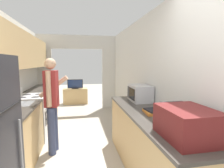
% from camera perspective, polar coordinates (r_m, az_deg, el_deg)
% --- Properties ---
extents(wall_left, '(0.38, 7.40, 2.50)m').
position_cam_1_polar(wall_left, '(3.55, -31.48, 4.57)').
color(wall_left, silver).
rests_on(wall_left, ground_plane).
extents(wall_right, '(0.06, 7.40, 2.50)m').
position_cam_1_polar(wall_right, '(3.16, 13.30, 0.45)').
color(wall_right, silver).
rests_on(wall_right, ground_plane).
extents(wall_far_with_doorway, '(2.96, 0.06, 2.50)m').
position_cam_1_polar(wall_far_with_doorway, '(6.00, -11.14, 5.36)').
color(wall_far_with_doorway, silver).
rests_on(wall_far_with_doorway, ground_plane).
extents(counter_left, '(0.62, 3.85, 0.91)m').
position_cam_1_polar(counter_left, '(4.21, -24.50, -9.42)').
color(counter_left, tan).
rests_on(counter_left, ground_plane).
extents(counter_right, '(0.62, 2.42, 0.91)m').
position_cam_1_polar(counter_right, '(2.67, 11.99, -18.50)').
color(counter_right, tan).
rests_on(counter_right, ground_plane).
extents(range_oven, '(0.66, 0.74, 1.05)m').
position_cam_1_polar(range_oven, '(4.13, -24.63, -9.64)').
color(range_oven, white).
rests_on(range_oven, ground_plane).
extents(person, '(0.54, 0.41, 1.68)m').
position_cam_1_polar(person, '(3.24, -19.05, -5.83)').
color(person, '#384266').
rests_on(person, ground_plane).
extents(suitcase, '(0.43, 0.56, 0.28)m').
position_cam_1_polar(suitcase, '(1.77, 23.28, -11.65)').
color(suitcase, '#5B1919').
rests_on(suitcase, counter_right).
extents(microwave, '(0.34, 0.49, 0.29)m').
position_cam_1_polar(microwave, '(3.18, 9.09, -2.95)').
color(microwave, '#B7B7BC').
rests_on(microwave, counter_right).
extents(book_stack, '(0.24, 0.30, 0.05)m').
position_cam_1_polar(book_stack, '(2.48, 13.26, -8.74)').
color(book_stack, '#C67028').
rests_on(book_stack, counter_right).
extents(tv_cabinet, '(0.92, 0.42, 0.60)m').
position_cam_1_polar(tv_cabinet, '(7.01, -11.82, -3.84)').
color(tv_cabinet, tan).
rests_on(tv_cabinet, ground_plane).
extents(television, '(0.58, 0.16, 0.35)m').
position_cam_1_polar(television, '(6.90, -11.92, -0.04)').
color(television, black).
rests_on(television, tv_cabinet).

